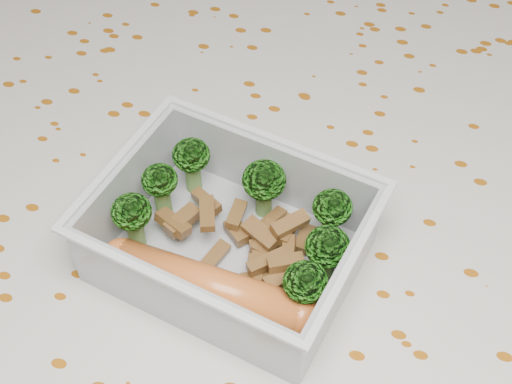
# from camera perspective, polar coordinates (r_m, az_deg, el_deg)

# --- Properties ---
(dining_table) EXTENTS (1.40, 0.90, 0.75)m
(dining_table) POSITION_cam_1_polar(r_m,az_deg,el_deg) (0.56, 0.79, -7.83)
(dining_table) COLOR brown
(dining_table) RESTS_ON ground
(tablecloth) EXTENTS (1.46, 0.96, 0.19)m
(tablecloth) POSITION_cam_1_polar(r_m,az_deg,el_deg) (0.52, 0.85, -4.92)
(tablecloth) COLOR beige
(tablecloth) RESTS_ON dining_table
(lunch_container) EXTENTS (0.19, 0.16, 0.06)m
(lunch_container) POSITION_cam_1_polar(r_m,az_deg,el_deg) (0.46, -2.06, -4.00)
(lunch_container) COLOR silver
(lunch_container) RESTS_ON tablecloth
(broccoli_florets) EXTENTS (0.15, 0.10, 0.05)m
(broccoli_florets) POSITION_cam_1_polar(r_m,az_deg,el_deg) (0.45, -0.60, -1.61)
(broccoli_florets) COLOR #608C3F
(broccoli_florets) RESTS_ON lunch_container
(meat_pile) EXTENTS (0.11, 0.07, 0.03)m
(meat_pile) POSITION_cam_1_polar(r_m,az_deg,el_deg) (0.46, -0.27, -4.09)
(meat_pile) COLOR brown
(meat_pile) RESTS_ON lunch_container
(sausage) EXTENTS (0.14, 0.03, 0.03)m
(sausage) POSITION_cam_1_polar(r_m,az_deg,el_deg) (0.44, -3.80, -7.54)
(sausage) COLOR orange
(sausage) RESTS_ON lunch_container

